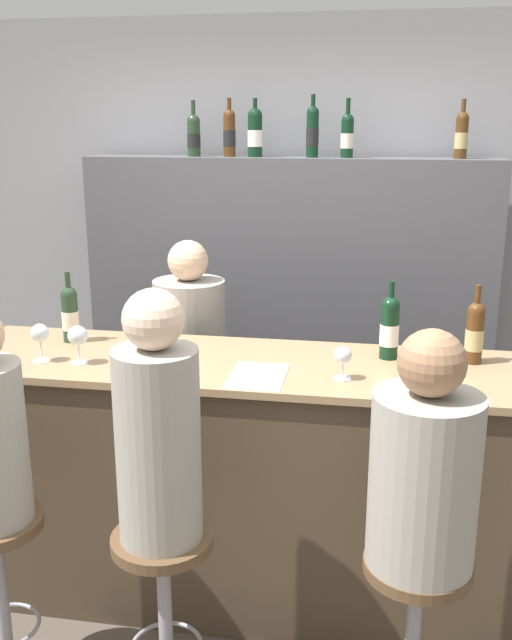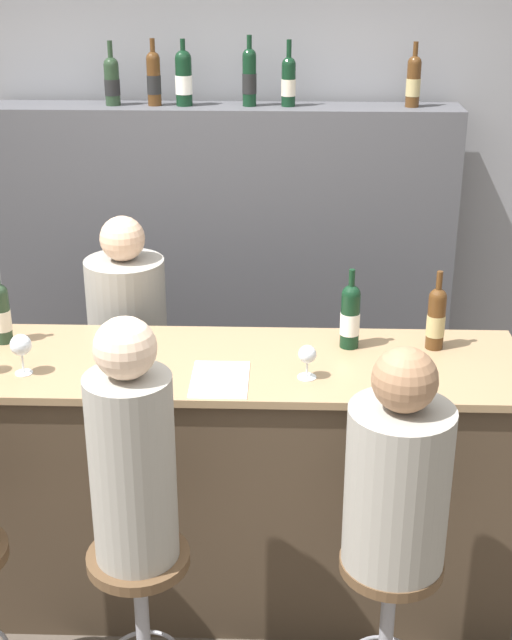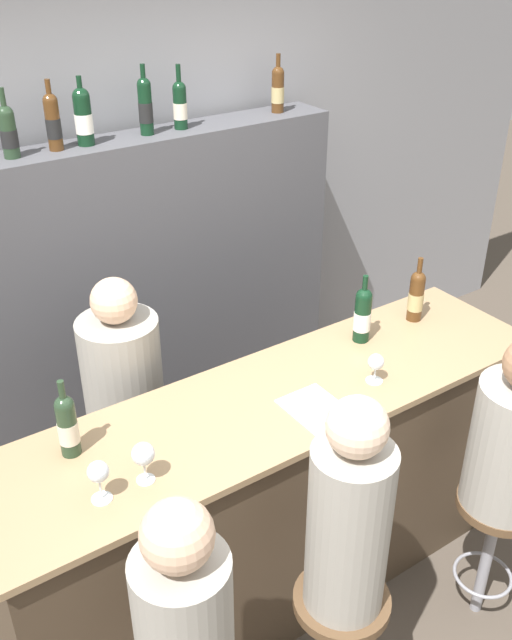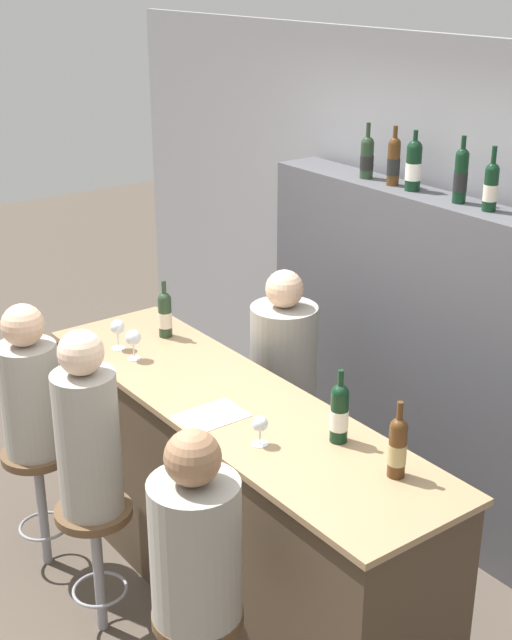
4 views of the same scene
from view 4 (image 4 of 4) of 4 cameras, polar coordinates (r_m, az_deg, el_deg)
name	(u,v)px [view 4 (image 4 of 4)]	position (r m, az deg, el deg)	size (l,w,h in m)	color
ground_plane	(183,619)	(4.53, -4.71, -18.55)	(16.00, 16.00, 0.00)	#4C4238
wall_back	(461,288)	(4.93, 12.98, 1.98)	(6.40, 0.05, 2.60)	gray
bar_counter	(233,502)	(4.34, -1.45, -11.56)	(2.46, 0.65, 1.09)	#473828
back_bar_cabinet	(427,363)	(4.91, 10.88, -2.74)	(2.30, 0.28, 1.83)	#4C4C51
wine_bottle_counter_0	(165,314)	(4.71, -5.85, 0.39)	(0.07, 0.07, 0.31)	#233823
wine_bottle_counter_1	(339,412)	(3.69, 5.36, -5.91)	(0.08, 0.08, 0.32)	black
wine_bottle_counter_2	(398,446)	(3.49, 9.05, -8.00)	(0.07, 0.07, 0.32)	#4C2D14
wine_bottle_backbar_0	(367,157)	(4.95, 7.12, 10.33)	(0.07, 0.07, 0.30)	#233823
wine_bottle_backbar_1	(394,161)	(4.80, 8.81, 10.04)	(0.07, 0.07, 0.31)	#4C2D14
wine_bottle_backbar_2	(414,165)	(4.70, 10.06, 9.74)	(0.08, 0.08, 0.31)	black
wine_bottle_backbar_3	(461,175)	(4.50, 12.98, 9.03)	(0.07, 0.07, 0.33)	black
wine_bottle_backbar_4	(491,186)	(4.39, 14.81, 8.29)	(0.07, 0.07, 0.31)	black
wine_glass_0	(117,328)	(4.59, -8.86, -0.51)	(0.07, 0.07, 0.16)	silver
wine_glass_1	(133,338)	(4.46, -7.87, -1.17)	(0.08, 0.08, 0.16)	silver
wine_glass_2	(260,425)	(3.67, 0.25, -6.74)	(0.07, 0.07, 0.13)	silver
tasting_menu	(211,416)	(3.93, -2.91, -6.16)	(0.21, 0.30, 0.00)	white
bar_stool_left	(39,477)	(4.70, -13.73, -9.72)	(0.35, 0.35, 0.67)	gray
guest_seated_left	(29,388)	(4.46, -14.30, -4.25)	(0.29, 0.29, 0.78)	gray
bar_stool_middle	(96,536)	(4.22, -10.22, -13.45)	(0.35, 0.35, 0.67)	gray
guest_seated_middle	(87,432)	(3.93, -10.75, -7.05)	(0.28, 0.28, 0.86)	gray
guest_seated_right	(195,539)	(3.33, -3.91, -13.81)	(0.34, 0.34, 0.77)	gray
bartender	(283,410)	(4.87, 1.73, -5.76)	(0.36, 0.36, 1.47)	gray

